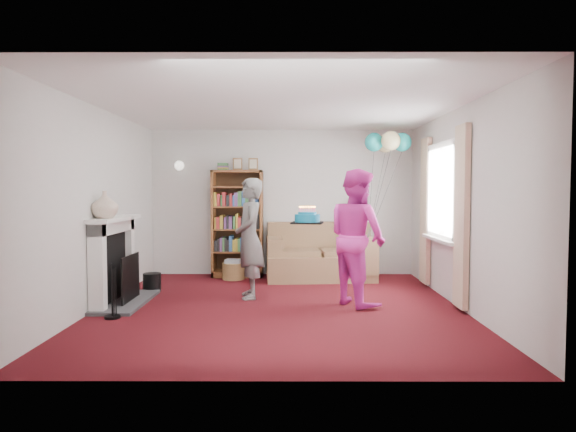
{
  "coord_description": "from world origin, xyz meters",
  "views": [
    {
      "loc": [
        0.14,
        -6.38,
        1.48
      ],
      "look_at": [
        0.11,
        0.6,
        1.11
      ],
      "focal_mm": 32.0,
      "sensor_mm": 36.0,
      "label": 1
    }
  ],
  "objects_px": {
    "person_striped": "(250,238)",
    "person_magenta": "(357,237)",
    "birthday_cake": "(307,218)",
    "bookcase": "(238,224)",
    "sofa": "(320,258)"
  },
  "relations": [
    {
      "from": "bookcase",
      "to": "person_striped",
      "type": "distance_m",
      "value": 1.79
    },
    {
      "from": "person_magenta",
      "to": "sofa",
      "type": "bearing_deg",
      "value": -17.76
    },
    {
      "from": "sofa",
      "to": "person_magenta",
      "type": "distance_m",
      "value": 2.02
    },
    {
      "from": "person_striped",
      "to": "person_magenta",
      "type": "distance_m",
      "value": 1.46
    },
    {
      "from": "person_striped",
      "to": "birthday_cake",
      "type": "bearing_deg",
      "value": 60.47
    },
    {
      "from": "sofa",
      "to": "birthday_cake",
      "type": "xyz_separation_m",
      "value": [
        -0.27,
        -1.81,
        0.76
      ]
    },
    {
      "from": "bookcase",
      "to": "person_striped",
      "type": "height_order",
      "value": "bookcase"
    },
    {
      "from": "birthday_cake",
      "to": "person_striped",
      "type": "bearing_deg",
      "value": 159.79
    },
    {
      "from": "person_magenta",
      "to": "birthday_cake",
      "type": "height_order",
      "value": "person_magenta"
    },
    {
      "from": "person_striped",
      "to": "person_magenta",
      "type": "relative_size",
      "value": 0.94
    },
    {
      "from": "person_magenta",
      "to": "bookcase",
      "type": "bearing_deg",
      "value": 10.65
    },
    {
      "from": "sofa",
      "to": "bookcase",
      "type": "bearing_deg",
      "value": 166.84
    },
    {
      "from": "person_magenta",
      "to": "birthday_cake",
      "type": "relative_size",
      "value": 4.4
    },
    {
      "from": "birthday_cake",
      "to": "bookcase",
      "type": "bearing_deg",
      "value": 118.66
    },
    {
      "from": "bookcase",
      "to": "person_magenta",
      "type": "relative_size",
      "value": 1.15
    }
  ]
}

